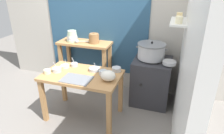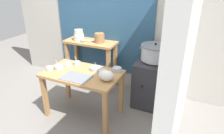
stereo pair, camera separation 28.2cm
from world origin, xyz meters
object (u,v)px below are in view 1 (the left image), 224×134
object	(u,v)px
stove_block	(151,81)
prep_bowl_1	(57,70)
ladle	(77,41)
prep_bowl_3	(47,71)
prep_bowl_4	(103,72)
plastic_bag	(108,76)
clay_pot	(94,38)
prep_bowl_5	(65,66)
bowl_stack_enamel	(72,37)
steamer_pot	(151,51)
prep_bowl_2	(74,64)
wide_pan	(169,63)
prep_table	(82,81)
serving_tray	(77,79)
back_shelf_table	(85,53)
prep_bowl_6	(94,69)
prep_bowl_0	(116,69)

from	to	relation	value
stove_block	prep_bowl_1	size ratio (longest dim) A/B	4.84
ladle	prep_bowl_3	xyz separation A→B (m)	(-0.04, -0.89, -0.18)
prep_bowl_4	stove_block	bearing A→B (deg)	46.91
plastic_bag	prep_bowl_1	xyz separation A→B (m)	(-0.79, 0.03, -0.04)
clay_pot	prep_bowl_5	bearing A→B (deg)	-103.30
ladle	bowl_stack_enamel	bearing A→B (deg)	153.74
ladle	prep_bowl_1	size ratio (longest dim) A/B	1.71
steamer_pot	prep_bowl_2	bearing A→B (deg)	-153.58
wide_pan	prep_table	bearing A→B (deg)	-152.86
bowl_stack_enamel	ladle	bearing A→B (deg)	-26.26
prep_table	stove_block	world-z (taller)	stove_block
clay_pot	serving_tray	distance (m)	1.07
back_shelf_table	prep_bowl_5	size ratio (longest dim) A/B	6.78
ladle	prep_bowl_5	bearing A→B (deg)	-81.16
back_shelf_table	prep_bowl_2	distance (m)	0.66
prep_bowl_3	prep_bowl_4	xyz separation A→B (m)	(0.76, 0.21, 0.00)
prep_bowl_1	prep_bowl_6	size ratio (longest dim) A/B	1.00
steamer_pot	clay_pot	distance (m)	1.03
prep_table	prep_bowl_3	world-z (taller)	prep_bowl_3
clay_pot	prep_bowl_4	size ratio (longest dim) A/B	1.65
wide_pan	plastic_bag	bearing A→B (deg)	-138.31
ladle	prep_bowl_6	distance (m)	0.85
prep_table	clay_pot	world-z (taller)	clay_pot
serving_tray	prep_bowl_5	xyz separation A→B (m)	(-0.34, 0.29, 0.02)
steamer_pot	plastic_bag	distance (m)	0.94
bowl_stack_enamel	wide_pan	world-z (taller)	bowl_stack_enamel
clay_pot	wide_pan	bearing A→B (deg)	-11.42
serving_tray	prep_bowl_4	bearing A→B (deg)	41.06
prep_bowl_3	prep_bowl_2	bearing A→B (deg)	53.97
back_shelf_table	prep_bowl_2	xyz separation A→B (m)	(0.12, -0.65, 0.07)
wide_pan	prep_bowl_6	distance (m)	1.12
back_shelf_table	bowl_stack_enamel	distance (m)	0.38
prep_bowl_0	prep_bowl_4	distance (m)	0.22
back_shelf_table	serving_tray	size ratio (longest dim) A/B	2.40
ladle	stove_block	bearing A→B (deg)	-1.40
ladle	prep_bowl_4	xyz separation A→B (m)	(0.73, -0.68, -0.18)
back_shelf_table	serving_tray	world-z (taller)	back_shelf_table
prep_table	plastic_bag	xyz separation A→B (m)	(0.42, -0.07, 0.18)
serving_tray	plastic_bag	bearing A→B (deg)	14.19
prep_table	ladle	size ratio (longest dim) A/B	3.98
clay_pot	prep_bowl_6	world-z (taller)	clay_pot
prep_bowl_1	prep_bowl_5	world-z (taller)	prep_bowl_1
ladle	prep_bowl_4	world-z (taller)	ladle
steamer_pot	prep_bowl_5	size ratio (longest dim) A/B	3.47
bowl_stack_enamel	prep_bowl_3	size ratio (longest dim) A/B	1.95
back_shelf_table	ladle	xyz separation A→B (m)	(-0.09, -0.10, 0.26)
prep_table	prep_bowl_1	distance (m)	0.40
steamer_pot	serving_tray	distance (m)	1.27
prep_bowl_5	prep_bowl_6	bearing A→B (deg)	4.92
prep_bowl_3	back_shelf_table	bearing A→B (deg)	82.94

